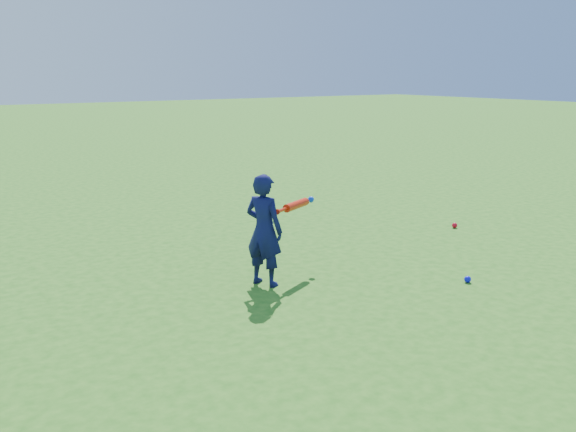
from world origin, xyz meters
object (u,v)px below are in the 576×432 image
object	(u,v)px
ground_ball_blue	(468,279)
ground_ball_red	(455,225)
child	(264,230)
bat_swing	(298,204)

from	to	relation	value
ground_ball_blue	ground_ball_red	bearing A→B (deg)	44.83
child	ground_ball_red	xyz separation A→B (m)	(3.57, 0.58, -0.55)
child	ground_ball_blue	bearing A→B (deg)	-145.91
child	ground_ball_red	size ratio (longest dim) A/B	15.33
bat_swing	child	bearing A→B (deg)	175.36
child	bat_swing	world-z (taller)	child
child	ground_ball_blue	distance (m)	2.23
ground_ball_blue	bat_swing	distance (m)	1.99
ground_ball_red	ground_ball_blue	distance (m)	2.47
ground_ball_blue	bat_swing	world-z (taller)	bat_swing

